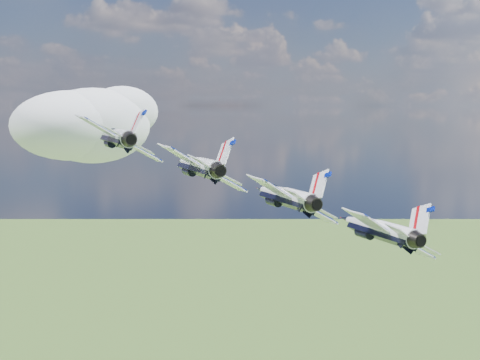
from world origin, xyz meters
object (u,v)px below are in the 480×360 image
jet_1 (198,165)px  jet_3 (377,228)px  jet_0 (117,137)px  jet_2 (284,195)px

jet_1 → jet_3: size_ratio=1.00×
jet_0 → jet_2: jet_0 is taller
jet_0 → jet_3: (24.08, -24.53, -10.53)m
jet_0 → jet_1: jet_0 is taller
jet_0 → jet_2: (16.06, -16.36, -7.02)m
jet_0 → jet_1: bearing=-39.1°
jet_2 → jet_3: jet_2 is taller
jet_1 → jet_2: jet_1 is taller
jet_3 → jet_1: bearing=140.9°
jet_2 → jet_0: bearing=140.9°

